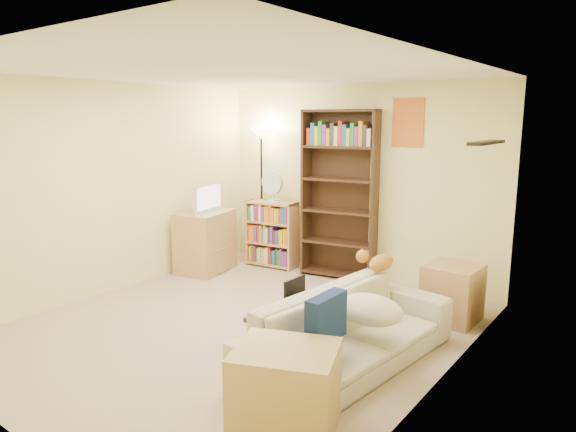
{
  "coord_description": "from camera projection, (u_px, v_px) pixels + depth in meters",
  "views": [
    {
      "loc": [
        3.31,
        -3.62,
        2.07
      ],
      "look_at": [
        0.1,
        0.66,
        1.05
      ],
      "focal_mm": 32.0,
      "sensor_mm": 36.0,
      "label": 1
    }
  ],
  "objects": [
    {
      "name": "room",
      "position": [
        238.0,
        166.0,
        4.88
      ],
      "size": [
        4.5,
        4.54,
        2.52
      ],
      "color": "#BFA78F",
      "rests_on": "ground"
    },
    {
      "name": "sofa",
      "position": [
        350.0,
        331.0,
        4.31
      ],
      "size": [
        2.28,
        1.28,
        0.61
      ],
      "primitive_type": "imported",
      "rotation": [
        0.0,
        0.0,
        1.46
      ],
      "color": "beige",
      "rests_on": "ground"
    },
    {
      "name": "navy_pillow",
      "position": [
        326.0,
        318.0,
        3.86
      ],
      "size": [
        0.13,
        0.41,
        0.36
      ],
      "primitive_type": "cube",
      "rotation": [
        0.0,
        0.0,
        1.56
      ],
      "color": "navy",
      "rests_on": "sofa"
    },
    {
      "name": "cream_blanket",
      "position": [
        370.0,
        310.0,
        4.2
      ],
      "size": [
        0.57,
        0.4,
        0.24
      ],
      "primitive_type": "ellipsoid",
      "color": "beige",
      "rests_on": "sofa"
    },
    {
      "name": "tabby_cat",
      "position": [
        378.0,
        261.0,
        5.0
      ],
      "size": [
        0.49,
        0.21,
        0.17
      ],
      "color": "#C47429",
      "rests_on": "sofa"
    },
    {
      "name": "coffee_table",
      "position": [
        299.0,
        324.0,
        4.58
      ],
      "size": [
        0.52,
        0.92,
        0.4
      ],
      "rotation": [
        0.0,
        0.0,
        -0.01
      ],
      "color": "#472B1B",
      "rests_on": "ground"
    },
    {
      "name": "laptop",
      "position": [
        306.0,
        303.0,
        4.67
      ],
      "size": [
        0.31,
        0.21,
        0.02
      ],
      "primitive_type": "imported",
      "rotation": [
        0.0,
        0.0,
        1.59
      ],
      "color": "black",
      "rests_on": "coffee_table"
    },
    {
      "name": "laptop_screen",
      "position": [
        295.0,
        288.0,
        4.73
      ],
      "size": [
        0.02,
        0.3,
        0.2
      ],
      "primitive_type": "cube",
      "rotation": [
        0.0,
        0.0,
        -0.01
      ],
      "color": "white",
      "rests_on": "laptop"
    },
    {
      "name": "mug",
      "position": [
        288.0,
        316.0,
        4.28
      ],
      "size": [
        0.12,
        0.12,
        0.09
      ],
      "primitive_type": "imported",
      "rotation": [
        0.0,
        0.0,
        0.12
      ],
      "color": "white",
      "rests_on": "coffee_table"
    },
    {
      "name": "tv_remote",
      "position": [
        327.0,
        301.0,
        4.73
      ],
      "size": [
        0.09,
        0.17,
        0.02
      ],
      "primitive_type": "cube",
      "rotation": [
        0.0,
        0.0,
        0.29
      ],
      "color": "black",
      "rests_on": "coffee_table"
    },
    {
      "name": "tv_stand",
      "position": [
        205.0,
        241.0,
        7.03
      ],
      "size": [
        0.7,
        0.87,
        0.83
      ],
      "primitive_type": "cube",
      "rotation": [
        0.0,
        0.0,
        0.21
      ],
      "color": "tan",
      "rests_on": "ground"
    },
    {
      "name": "television",
      "position": [
        204.0,
        198.0,
        6.92
      ],
      "size": [
        0.67,
        0.35,
        0.37
      ],
      "primitive_type": "imported",
      "rotation": [
        0.0,
        0.0,
        1.78
      ],
      "color": "black",
      "rests_on": "tv_stand"
    },
    {
      "name": "tall_bookshelf",
      "position": [
        340.0,
        190.0,
        6.63
      ],
      "size": [
        1.02,
        0.5,
        2.18
      ],
      "rotation": [
        0.0,
        0.0,
        0.18
      ],
      "color": "#3B2416",
      "rests_on": "ground"
    },
    {
      "name": "short_bookshelf",
      "position": [
        272.0,
        234.0,
        7.23
      ],
      "size": [
        0.75,
        0.38,
        0.93
      ],
      "rotation": [
        0.0,
        0.0,
        0.13
      ],
      "color": "tan",
      "rests_on": "ground"
    },
    {
      "name": "desk_fan",
      "position": [
        272.0,
        186.0,
        7.04
      ],
      "size": [
        0.33,
        0.19,
        0.45
      ],
      "color": "silver",
      "rests_on": "short_bookshelf"
    },
    {
      "name": "floor_lamp",
      "position": [
        261.0,
        157.0,
        7.29
      ],
      "size": [
        0.33,
        0.33,
        1.93
      ],
      "color": "black",
      "rests_on": "ground"
    },
    {
      "name": "side_table",
      "position": [
        452.0,
        293.0,
        5.3
      ],
      "size": [
        0.54,
        0.54,
        0.59
      ],
      "primitive_type": "cube",
      "rotation": [
        0.0,
        0.0,
        -0.05
      ],
      "color": "tan",
      "rests_on": "ground"
    },
    {
      "name": "end_cabinet",
      "position": [
        286.0,
        388.0,
        3.45
      ],
      "size": [
        0.84,
        0.78,
        0.57
      ],
      "primitive_type": "cube",
      "rotation": [
        0.0,
        0.0,
        0.38
      ],
      "color": "tan",
      "rests_on": "ground"
    },
    {
      "name": "book_stacks",
      "position": [
        360.0,
        290.0,
        6.0
      ],
      "size": [
        0.49,
        0.17,
        0.2
      ],
      "color": "red",
      "rests_on": "ground"
    }
  ]
}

